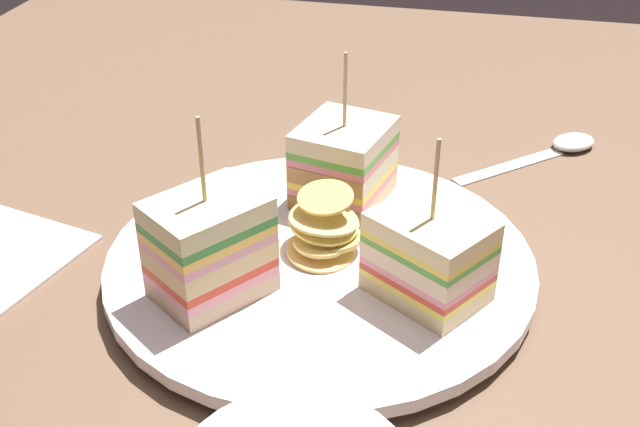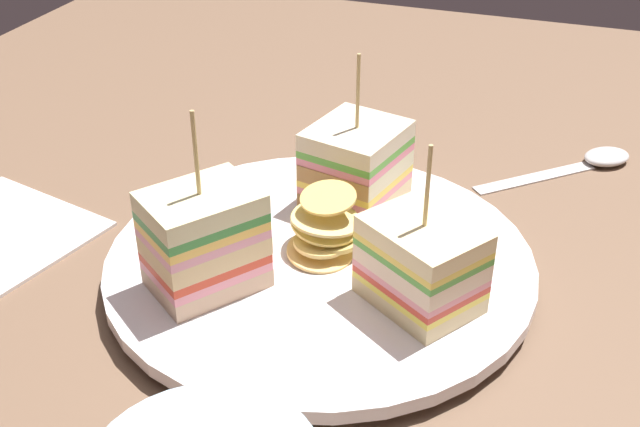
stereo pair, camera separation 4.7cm
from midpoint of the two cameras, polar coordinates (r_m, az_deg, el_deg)
The scene contains 7 objects.
ground_plane at distance 50.14cm, azimuth 2.70°, elevation -5.39°, with size 110.64×95.95×1.80cm, color brown.
plate at distance 49.05cm, azimuth 2.75°, elevation -3.68°, with size 26.15×26.15×1.55cm.
sandwich_wedge_0 at distance 44.70cm, azimuth -5.30°, elevation -2.04°, with size 7.70×7.34×10.98cm.
sandwich_wedge_1 at distance 44.23cm, azimuth 10.26°, elevation -3.68°, with size 7.29×7.73×9.81cm.
sandwich_wedge_2 at distance 53.16cm, azimuth 5.13°, elevation 3.43°, with size 7.26×6.72×10.39cm.
chip_pile at distance 48.34cm, azimuth 3.21°, elevation -1.38°, with size 6.41×6.04×3.85cm.
spoon at distance 65.77cm, azimuth 20.75°, elevation 3.45°, with size 10.73×11.41×1.00cm.
Camera 2 is at (37.76, 13.44, 29.31)cm, focal length 44.74 mm.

